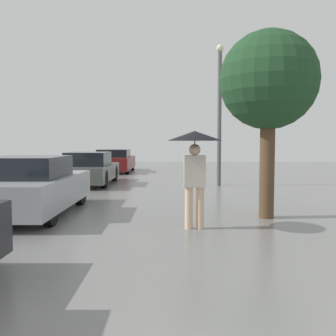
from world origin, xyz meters
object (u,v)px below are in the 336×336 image
Objects in this scene: street_lamp at (219,108)px; parked_car_farthest at (114,161)px; pedestrian at (195,152)px; parked_car_third at (89,169)px; tree at (268,82)px; parked_car_second at (28,187)px.

parked_car_farthest is at bearing 126.24° from street_lamp.
pedestrian is 0.44× the size of parked_car_third.
street_lamp is at bearing 91.88° from tree.
parked_car_third is at bearing 89.00° from parked_car_second.
tree is (5.16, -0.42, 2.22)m from parked_car_second.
pedestrian reaches higher than parked_car_farthest.
pedestrian is 3.93m from parked_car_second.
parked_car_third is at bearing 115.24° from pedestrian.
street_lamp is (-0.19, 5.94, 0.00)m from tree.
parked_car_third is (0.10, 5.92, -0.04)m from parked_car_second.
tree is (4.97, -12.46, 2.25)m from parked_car_farthest.
parked_car_third is at bearing -90.79° from parked_car_farthest.
parked_car_third is (-3.47, 7.36, -0.85)m from pedestrian.
tree is 0.76× the size of street_lamp.
street_lamp is (4.97, 5.52, 2.22)m from parked_car_second.
parked_car_farthest is at bearing 89.21° from parked_car_third.
parked_car_third is 0.93× the size of parked_car_farthest.
parked_car_second is at bearing -90.90° from parked_car_farthest.
pedestrian is 0.35× the size of street_lamp.
street_lamp reaches higher than parked_car_farthest.
parked_car_second is 0.97× the size of parked_car_third.
parked_car_second is 7.75m from street_lamp.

